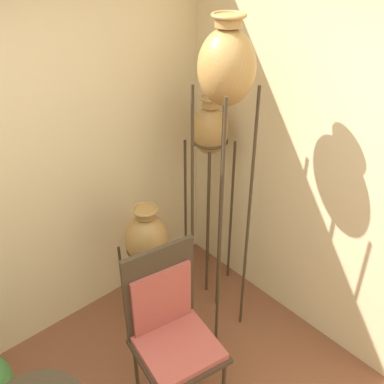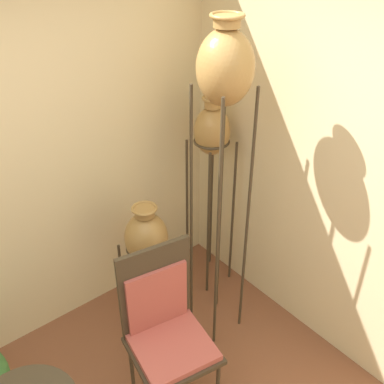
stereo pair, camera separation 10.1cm
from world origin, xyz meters
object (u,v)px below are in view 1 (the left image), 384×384
at_px(vase_stand_tall, 226,78).
at_px(chair, 170,325).
at_px(vase_stand_medium, 210,137).
at_px(vase_stand_short, 147,239).

height_order(vase_stand_tall, chair, vase_stand_tall).
bearing_deg(chair, vase_stand_medium, 45.51).
bearing_deg(vase_stand_tall, chair, -159.71).
distance_m(vase_stand_tall, vase_stand_short, 1.28).
xyz_separation_m(vase_stand_medium, vase_stand_short, (-0.62, -0.03, -0.58)).
relative_size(vase_stand_tall, vase_stand_medium, 1.39).
bearing_deg(vase_stand_medium, vase_stand_short, -176.97).
relative_size(vase_stand_medium, vase_stand_short, 1.62).
distance_m(vase_stand_tall, chair, 1.45).
xyz_separation_m(vase_stand_tall, vase_stand_short, (-0.32, 0.39, -1.18)).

